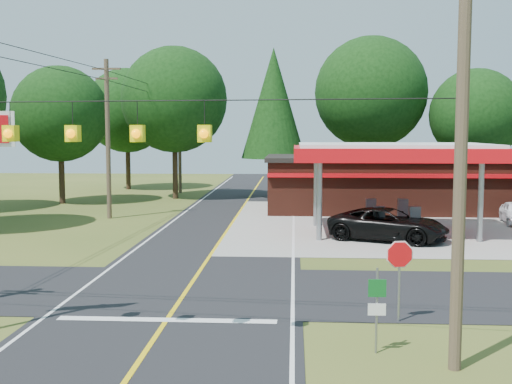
{
  "coord_description": "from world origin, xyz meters",
  "views": [
    {
      "loc": [
        3.72,
        -21.8,
        5.58
      ],
      "look_at": [
        2.0,
        7.0,
        2.8
      ],
      "focal_mm": 45.0,
      "sensor_mm": 36.0,
      "label": 1
    }
  ],
  "objects": [
    {
      "name": "octagonal_stop_sign",
      "position": [
        6.79,
        -3.32,
        1.81
      ],
      "size": [
        0.83,
        0.21,
        2.43
      ],
      "color": "gray",
      "rests_on": "ground"
    },
    {
      "name": "ground",
      "position": [
        0.0,
        0.0,
        0.0
      ],
      "size": [
        120.0,
        120.0,
        0.0
      ],
      "primitive_type": "plane",
      "color": "#3C4D1B",
      "rests_on": "ground"
    },
    {
      "name": "suv_car",
      "position": [
        8.5,
        10.63,
        0.83
      ],
      "size": [
        7.77,
        7.77,
        1.65
      ],
      "primitive_type": "imported",
      "rotation": [
        0.0,
        0.0,
        1.18
      ],
      "color": "black",
      "rests_on": "ground"
    },
    {
      "name": "main_highway",
      "position": [
        0.0,
        0.0,
        0.01
      ],
      "size": [
        8.0,
        120.0,
        0.02
      ],
      "primitive_type": "cube",
      "color": "black",
      "rests_on": "ground"
    },
    {
      "name": "gas_canopy",
      "position": [
        9.0,
        13.0,
        4.27
      ],
      "size": [
        10.6,
        7.4,
        4.88
      ],
      "color": "gray",
      "rests_on": "ground"
    },
    {
      "name": "treeline_backdrop",
      "position": [
        0.82,
        24.01,
        7.49
      ],
      "size": [
        70.27,
        51.59,
        13.3
      ],
      "color": "#332316",
      "rests_on": "ground"
    },
    {
      "name": "lane_center_yellow",
      "position": [
        0.0,
        0.0,
        0.03
      ],
      "size": [
        0.15,
        110.0,
        0.0
      ],
      "primitive_type": "cube",
      "color": "yellow",
      "rests_on": "main_highway"
    },
    {
      "name": "utility_pole_north",
      "position": [
        -6.5,
        35.0,
        4.75
      ],
      "size": [
        0.3,
        0.3,
        9.5
      ],
      "color": "#473828",
      "rests_on": "ground"
    },
    {
      "name": "route_sign_post",
      "position": [
        5.8,
        -6.02,
        1.29
      ],
      "size": [
        0.45,
        0.09,
        2.17
      ],
      "color": "gray",
      "rests_on": "ground"
    },
    {
      "name": "overhead_beacons",
      "position": [
        -1.0,
        -6.0,
        6.21
      ],
      "size": [
        17.04,
        2.04,
        1.03
      ],
      "color": "black",
      "rests_on": "ground"
    },
    {
      "name": "convenience_store",
      "position": [
        10.0,
        22.98,
        1.92
      ],
      "size": [
        16.4,
        7.55,
        3.8
      ],
      "color": "#502116",
      "rests_on": "ground"
    },
    {
      "name": "cross_road",
      "position": [
        0.0,
        0.0,
        0.01
      ],
      "size": [
        70.0,
        7.0,
        0.02
      ],
      "primitive_type": "cube",
      "color": "black",
      "rests_on": "ground"
    },
    {
      "name": "utility_pole_near_right",
      "position": [
        7.5,
        -7.0,
        5.96
      ],
      "size": [
        1.8,
        0.3,
        11.5
      ],
      "color": "#473828",
      "rests_on": "ground"
    },
    {
      "name": "utility_pole_far_left",
      "position": [
        -8.0,
        18.0,
        5.2
      ],
      "size": [
        1.8,
        0.3,
        10.0
      ],
      "color": "#473828",
      "rests_on": "ground"
    }
  ]
}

